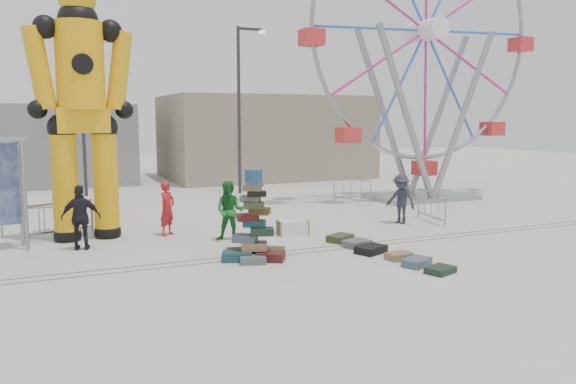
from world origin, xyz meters
name	(u,v)px	position (x,y,z in m)	size (l,w,h in m)	color
ground	(291,260)	(0.00, 0.00, 0.00)	(90.00, 90.00, 0.00)	#9E9E99
track_line_near	(282,255)	(0.00, 0.60, 0.00)	(40.00, 0.04, 0.01)	#47443F
track_line_far	(277,252)	(0.00, 1.00, 0.00)	(40.00, 0.04, 0.01)	#47443F
building_right	(264,137)	(7.00, 20.00, 2.50)	(12.00, 8.00, 5.00)	gray
building_left	(39,144)	(-6.00, 22.00, 2.20)	(10.00, 8.00, 4.40)	gray
lamp_post_right	(241,101)	(3.09, 13.00, 4.48)	(1.41, 0.25, 8.00)	#2D2D30
lamp_post_left	(84,101)	(-3.91, 15.00, 4.48)	(1.41, 0.25, 8.00)	#2D2D30
suitcase_tower	(254,234)	(-0.83, 0.55, 0.66)	(1.86, 1.54, 2.36)	#19434B
crash_test_dummy	(82,102)	(-4.64, 4.90, 4.16)	(3.12, 1.38, 7.89)	black
ferris_wheel	(425,53)	(10.04, 7.95, 6.55)	(11.47, 2.85, 13.31)	gray
steamer_trunk	(293,228)	(1.38, 3.00, 0.22)	(0.95, 0.55, 0.44)	silver
row_case_0	(340,238)	(2.27, 1.48, 0.10)	(0.77, 0.55, 0.21)	#353C1E
row_case_1	(357,243)	(2.36, 0.67, 0.10)	(0.73, 0.56, 0.20)	#585A5F
row_case_2	(371,249)	(2.33, -0.14, 0.10)	(0.83, 0.57, 0.21)	black
row_case_3	(399,256)	(2.64, -1.02, 0.09)	(0.67, 0.45, 0.19)	olive
row_case_4	(417,262)	(2.66, -1.76, 0.10)	(0.77, 0.49, 0.20)	#465964
row_case_5	(440,270)	(2.78, -2.52, 0.08)	(0.69, 0.50, 0.16)	black
barricade_dummy_b	(58,223)	(-5.49, 4.90, 0.55)	(2.00, 0.10, 1.10)	gray
barricade_dummy_c	(61,219)	(-5.38, 5.64, 0.55)	(2.00, 0.10, 1.10)	gray
barricade_wheel_front	(431,206)	(6.86, 3.09, 0.55)	(2.00, 0.10, 1.10)	gray
barricade_wheel_back	(352,191)	(6.42, 7.99, 0.55)	(2.00, 0.10, 1.10)	gray
pedestrian_red	(167,208)	(-2.29, 4.48, 0.86)	(0.62, 0.41, 1.71)	#A2171A
pedestrian_green	(230,211)	(-0.72, 2.93, 0.90)	(0.88, 0.68, 1.81)	#196724
pedestrian_black	(81,218)	(-4.90, 3.47, 0.92)	(1.07, 0.45, 1.83)	black
pedestrian_grey	(401,199)	(5.62, 3.20, 0.87)	(1.12, 0.64, 1.73)	#242430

